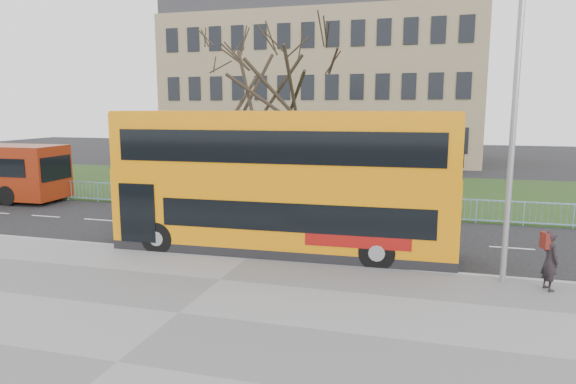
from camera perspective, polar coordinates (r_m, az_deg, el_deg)
name	(u,v)px	position (r m, az deg, el deg)	size (l,w,h in m)	color
ground	(264,248)	(19.45, -2.72, -6.20)	(120.00, 120.00, 0.00)	black
pavement	(179,315)	(13.55, -12.06, -13.22)	(80.00, 10.50, 0.12)	slate
kerb	(250,257)	(18.03, -4.30, -7.25)	(80.00, 0.20, 0.14)	gray
grass_verge	(334,189)	(33.02, 5.17, 0.30)	(80.00, 15.40, 0.08)	#1E3915
guard_railing	(306,203)	(25.51, 1.97, -1.18)	(40.00, 0.12, 1.10)	#79A9D8
bare_tree	(269,97)	(29.18, -2.17, 10.52)	(8.02, 8.02, 11.46)	black
civic_building	(325,90)	(53.92, 4.11, 11.23)	(30.00, 15.00, 14.00)	#867055
yellow_bus	(282,179)	(18.29, -0.64, 1.46)	(12.10, 3.26, 5.04)	orange
pedestrian	(550,260)	(16.27, 27.11, -6.79)	(0.63, 0.41, 1.72)	black
street_lamp	(510,120)	(15.85, 23.41, 7.35)	(1.83, 0.45, 8.66)	gray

